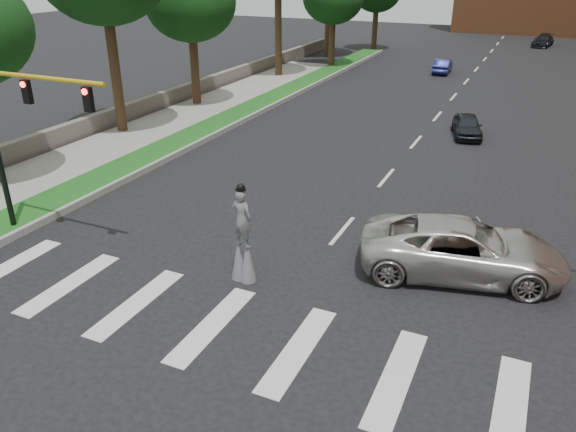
{
  "coord_description": "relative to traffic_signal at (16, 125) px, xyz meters",
  "views": [
    {
      "loc": [
        5.88,
        -9.7,
        9.17
      ],
      "look_at": [
        -0.83,
        5.0,
        1.7
      ],
      "focal_mm": 35.0,
      "sensor_mm": 36.0,
      "label": 1
    }
  ],
  "objects": [
    {
      "name": "ground_plane",
      "position": [
        9.78,
        -3.0,
        -4.15
      ],
      "size": [
        160.0,
        160.0,
        0.0
      ],
      "primitive_type": "plane",
      "color": "black",
      "rests_on": "ground"
    },
    {
      "name": "sidewalk_left",
      "position": [
        -4.72,
        7.0,
        -4.06
      ],
      "size": [
        4.0,
        60.0,
        0.18
      ],
      "primitive_type": "cube",
      "color": "gray",
      "rests_on": "ground"
    },
    {
      "name": "stone_wall",
      "position": [
        -7.22,
        19.0,
        -3.6
      ],
      "size": [
        0.5,
        56.0,
        1.1
      ],
      "primitive_type": "cube",
      "color": "#615A53",
      "rests_on": "ground"
    },
    {
      "name": "car_far",
      "position": [
        14.57,
        58.67,
        -3.52
      ],
      "size": [
        2.44,
        4.59,
        1.27
      ],
      "primitive_type": "imported",
      "rotation": [
        0.0,
        0.0,
        -0.16
      ],
      "color": "black",
      "rests_on": "ground"
    },
    {
      "name": "grass_median",
      "position": [
        -1.72,
        17.0,
        -4.03
      ],
      "size": [
        2.0,
        60.0,
        0.25
      ],
      "primitive_type": "cube",
      "color": "#175219",
      "rests_on": "ground"
    },
    {
      "name": "car_near",
      "position": [
        12.08,
        19.28,
        -3.54
      ],
      "size": [
        2.29,
        3.83,
        1.22
      ],
      "primitive_type": "imported",
      "rotation": [
        0.0,
        0.0,
        0.25
      ],
      "color": "black",
      "rests_on": "ground"
    },
    {
      "name": "stilt_performer",
      "position": [
        8.12,
        0.5,
        -2.83
      ],
      "size": [
        0.84,
        0.55,
        3.21
      ],
      "rotation": [
        0.0,
        0.0,
        3.03
      ],
      "color": "#372416",
      "rests_on": "ground"
    },
    {
      "name": "car_mid",
      "position": [
        7.3,
        37.89,
        -3.55
      ],
      "size": [
        1.44,
        3.71,
        1.2
      ],
      "primitive_type": "imported",
      "rotation": [
        0.0,
        0.0,
        3.19
      ],
      "color": "navy",
      "rests_on": "ground"
    },
    {
      "name": "median_curb",
      "position": [
        -0.67,
        17.0,
        -4.01
      ],
      "size": [
        0.2,
        60.0,
        0.28
      ],
      "primitive_type": "cube",
      "color": "gray",
      "rests_on": "ground"
    },
    {
      "name": "tree_3",
      "position": [
        -5.63,
        19.08,
        2.4
      ],
      "size": [
        5.77,
        5.77,
        9.05
      ],
      "color": "#372416",
      "rests_on": "ground"
    },
    {
      "name": "suv_crossing",
      "position": [
        14.19,
        3.68,
        -3.27
      ],
      "size": [
        6.79,
        4.24,
        1.75
      ],
      "primitive_type": "imported",
      "rotation": [
        0.0,
        0.0,
        1.8
      ],
      "color": "silver",
      "rests_on": "ground"
    },
    {
      "name": "traffic_signal",
      "position": [
        0.0,
        0.0,
        0.0
      ],
      "size": [
        5.3,
        0.23,
        6.2
      ],
      "color": "black",
      "rests_on": "ground"
    }
  ]
}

